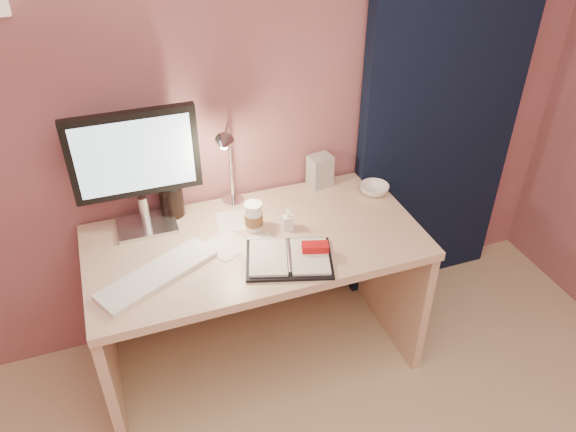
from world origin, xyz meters
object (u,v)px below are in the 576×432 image
object	(u,v)px
monitor	(136,162)
desk_lamp	(245,160)
lotion_bottle	(288,219)
product_box	(320,171)
bowl	(374,189)
desk	(252,269)
keyboard	(158,274)
planner	(291,257)
coffee_cup	(254,217)
dark_jar	(172,200)

from	to	relation	value
monitor	desk_lamp	world-z (taller)	monitor
lotion_bottle	product_box	distance (m)	0.38
bowl	lotion_bottle	bearing A→B (deg)	-164.91
desk	keyboard	distance (m)	0.51
planner	coffee_cup	distance (m)	0.27
lotion_bottle	dark_jar	bearing A→B (deg)	148.05
monitor	desk_lamp	bearing A→B (deg)	-4.27
coffee_cup	product_box	xyz separation A→B (m)	(0.40, 0.23, 0.02)
desk	keyboard	size ratio (longest dim) A/B	2.89
planner	product_box	bearing A→B (deg)	73.59
monitor	desk_lamp	size ratio (longest dim) A/B	1.26
dark_jar	keyboard	bearing A→B (deg)	-108.27
product_box	desk	bearing A→B (deg)	-161.87
desk	product_box	world-z (taller)	product_box
dark_jar	coffee_cup	bearing A→B (deg)	-36.42
desk_lamp	lotion_bottle	bearing A→B (deg)	-33.49
desk	bowl	bearing A→B (deg)	6.95
monitor	keyboard	distance (m)	0.46
keyboard	lotion_bottle	bearing A→B (deg)	-14.96
lotion_bottle	bowl	bearing A→B (deg)	15.09
desk	product_box	size ratio (longest dim) A/B	8.87
keyboard	lotion_bottle	size ratio (longest dim) A/B	4.97
coffee_cup	lotion_bottle	distance (m)	0.14
monitor	planner	bearing A→B (deg)	-38.65
bowl	dark_jar	size ratio (longest dim) A/B	0.93
planner	lotion_bottle	world-z (taller)	lotion_bottle
desk	dark_jar	xyz separation A→B (m)	(-0.29, 0.22, 0.30)
desk	coffee_cup	world-z (taller)	coffee_cup
desk	bowl	world-z (taller)	bowl
keyboard	lotion_bottle	xyz separation A→B (m)	(0.57, 0.12, 0.04)
dark_jar	product_box	bearing A→B (deg)	0.27
coffee_cup	bowl	size ratio (longest dim) A/B	0.93
keyboard	bowl	size ratio (longest dim) A/B	3.54
lotion_bottle	dark_jar	distance (m)	0.52
bowl	dark_jar	xyz separation A→B (m)	(-0.92, 0.15, 0.05)
product_box	planner	bearing A→B (deg)	-134.22
product_box	lotion_bottle	bearing A→B (deg)	-143.77
desk	planner	distance (m)	0.36
keyboard	desk_lamp	xyz separation A→B (m)	(0.44, 0.30, 0.26)
product_box	desk_lamp	world-z (taller)	desk_lamp
keyboard	product_box	size ratio (longest dim) A/B	3.07
desk	dark_jar	world-z (taller)	dark_jar
desk_lamp	monitor	bearing A→B (deg)	-164.60
bowl	lotion_bottle	xyz separation A→B (m)	(-0.48, -0.13, 0.03)
planner	dark_jar	bearing A→B (deg)	145.97
desk_lamp	bowl	bearing A→B (deg)	15.68
planner	lotion_bottle	size ratio (longest dim) A/B	4.10
coffee_cup	lotion_bottle	xyz separation A→B (m)	(0.14, -0.05, -0.01)
planner	product_box	world-z (taller)	product_box
bowl	desk_lamp	distance (m)	0.66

